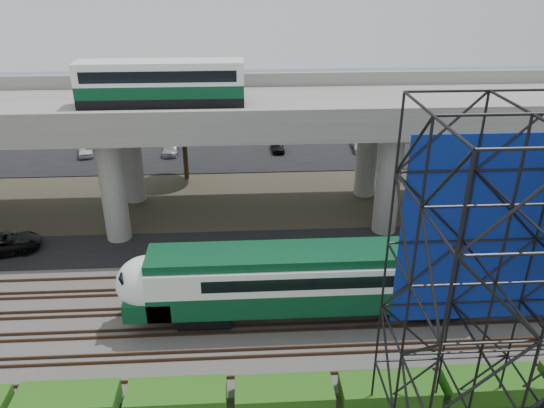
{
  "coord_description": "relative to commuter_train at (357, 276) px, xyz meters",
  "views": [
    {
      "loc": [
        -0.66,
        -22.88,
        19.31
      ],
      "look_at": [
        1.04,
        6.0,
        5.62
      ],
      "focal_mm": 35.0,
      "sensor_mm": 36.0,
      "label": 1
    }
  ],
  "objects": [
    {
      "name": "harbor_water",
      "position": [
        -5.6,
        54.0,
        -2.87
      ],
      "size": [
        140.0,
        40.0,
        0.03
      ],
      "primitive_type": "cube",
      "color": "#476475",
      "rests_on": "ground"
    },
    {
      "name": "commuter_train",
      "position": [
        0.0,
        0.0,
        0.0
      ],
      "size": [
        29.3,
        3.06,
        4.3
      ],
      "color": "black",
      "rests_on": "rail_tracks"
    },
    {
      "name": "overpass",
      "position": [
        -6.07,
        14.0,
        5.33
      ],
      "size": [
        80.0,
        12.0,
        12.4
      ],
      "color": "#9E9B93",
      "rests_on": "ground"
    },
    {
      "name": "ballast_bed",
      "position": [
        -5.6,
        0.0,
        -2.78
      ],
      "size": [
        90.0,
        12.0,
        0.2
      ],
      "primitive_type": "cube",
      "color": "slate",
      "rests_on": "ground"
    },
    {
      "name": "service_road",
      "position": [
        -5.6,
        8.5,
        -2.84
      ],
      "size": [
        90.0,
        5.0,
        0.08
      ],
      "primitive_type": "cube",
      "color": "black",
      "rests_on": "ground"
    },
    {
      "name": "hedge_strip",
      "position": [
        -4.6,
        -6.3,
        -2.32
      ],
      "size": [
        34.6,
        1.8,
        1.2
      ],
      "color": "#245513",
      "rests_on": "ground"
    },
    {
      "name": "ground",
      "position": [
        -5.6,
        -2.0,
        -2.88
      ],
      "size": [
        140.0,
        140.0,
        0.0
      ],
      "primitive_type": "plane",
      "color": "#474233",
      "rests_on": "ground"
    },
    {
      "name": "suv",
      "position": [
        -23.36,
        8.72,
        -2.09
      ],
      "size": [
        5.61,
        3.79,
        1.43
      ],
      "primitive_type": "imported",
      "rotation": [
        0.0,
        0.0,
        1.87
      ],
      "color": "black",
      "rests_on": "service_road"
    },
    {
      "name": "trees",
      "position": [
        -10.27,
        14.17,
        2.69
      ],
      "size": [
        40.94,
        16.94,
        7.69
      ],
      "color": "#382314",
      "rests_on": "ground"
    },
    {
      "name": "rail_tracks",
      "position": [
        -5.6,
        -0.0,
        -2.6
      ],
      "size": [
        90.0,
        9.52,
        0.16
      ],
      "color": "#472D1E",
      "rests_on": "ballast_bed"
    },
    {
      "name": "parked_cars",
      "position": [
        -4.66,
        31.65,
        -2.21
      ],
      "size": [
        37.56,
        9.3,
        1.28
      ],
      "color": "silver",
      "rests_on": "parking_lot"
    },
    {
      "name": "scaffold_tower",
      "position": [
        3.89,
        -9.98,
        4.59
      ],
      "size": [
        9.36,
        6.36,
        15.0
      ],
      "color": "black",
      "rests_on": "ground"
    },
    {
      "name": "parking_lot",
      "position": [
        -5.6,
        32.0,
        -2.84
      ],
      "size": [
        90.0,
        18.0,
        0.08
      ],
      "primitive_type": "cube",
      "color": "black",
      "rests_on": "ground"
    }
  ]
}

